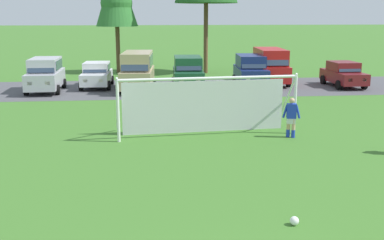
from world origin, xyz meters
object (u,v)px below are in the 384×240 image
(parked_car_slot_left, at_px, (97,75))
(parked_car_slot_right, at_px, (270,65))
(parked_car_slot_center_right, at_px, (251,70))
(soccer_ball, at_px, (294,221))
(player_midfield_center, at_px, (291,118))
(parked_car_slot_center, at_px, (188,72))
(parked_car_slot_far_left, at_px, (45,74))
(parked_car_slot_far_right, at_px, (343,74))
(soccer_goal, at_px, (205,103))
(parked_car_slot_center_left, at_px, (138,70))

(parked_car_slot_left, bearing_deg, parked_car_slot_right, 1.72)
(parked_car_slot_center_right, bearing_deg, soccer_ball, -100.38)
(player_midfield_center, xyz_separation_m, parked_car_slot_right, (3.22, 14.88, 0.52))
(parked_car_slot_center, bearing_deg, parked_car_slot_far_left, -179.34)
(parked_car_slot_left, bearing_deg, parked_car_slot_far_right, -4.95)
(soccer_goal, relative_size, parked_car_slot_right, 1.54)
(parked_car_slot_right, bearing_deg, parked_car_slot_far_left, -173.47)
(soccer_goal, relative_size, parked_car_slot_far_left, 1.63)
(soccer_ball, height_order, parked_car_slot_right, parked_car_slot_right)
(parked_car_slot_center_right, bearing_deg, parked_car_slot_far_right, -8.06)
(soccer_ball, relative_size, parked_car_slot_center_right, 0.05)
(soccer_ball, xyz_separation_m, parked_car_slot_right, (5.68, 22.88, 1.23))
(parked_car_slot_far_left, xyz_separation_m, parked_car_slot_left, (3.16, 1.40, -0.24))
(soccer_ball, relative_size, player_midfield_center, 0.13)
(parked_car_slot_far_right, bearing_deg, parked_car_slot_center_left, -179.12)
(soccer_goal, height_order, parked_car_slot_far_left, soccer_goal)
(parked_car_slot_center_right, bearing_deg, soccer_goal, -111.02)
(player_midfield_center, height_order, parked_car_slot_center_right, parked_car_slot_center_right)
(parked_car_slot_left, bearing_deg, player_midfield_center, -57.99)
(soccer_goal, bearing_deg, parked_car_slot_left, 113.02)
(parked_car_slot_center, distance_m, parked_car_slot_right, 6.35)
(soccer_goal, bearing_deg, parked_car_slot_far_right, 46.54)
(soccer_goal, relative_size, parked_car_slot_far_right, 1.78)
(soccer_ball, xyz_separation_m, soccer_goal, (-0.91, 9.11, 1.18))
(player_midfield_center, relative_size, parked_car_slot_far_right, 0.39)
(player_midfield_center, xyz_separation_m, parked_car_slot_far_right, (7.93, 13.04, 0.05))
(parked_car_slot_far_left, bearing_deg, parked_car_slot_left, 23.91)
(parked_car_slot_center_left, relative_size, parked_car_slot_far_right, 1.17)
(player_midfield_center, height_order, parked_car_slot_center_left, parked_car_slot_center_left)
(soccer_ball, bearing_deg, parked_car_slot_far_right, 63.72)
(parked_car_slot_left, bearing_deg, parked_car_slot_center_right, -3.08)
(parked_car_slot_center_right, bearing_deg, parked_car_slot_center_left, -171.85)
(player_midfield_center, height_order, parked_car_slot_far_right, parked_car_slot_far_right)
(parked_car_slot_center_left, distance_m, parked_car_slot_right, 9.71)
(parked_car_slot_far_left, xyz_separation_m, parked_car_slot_far_right, (20.16, -0.07, -0.24))
(parked_car_slot_center, bearing_deg, parked_car_slot_right, 15.18)
(parked_car_slot_far_right, bearing_deg, player_midfield_center, -121.30)
(soccer_goal, bearing_deg, parked_car_slot_center, 87.80)
(player_midfield_center, distance_m, parked_car_slot_far_left, 17.93)
(parked_car_slot_far_right, bearing_deg, parked_car_slot_right, 158.65)
(soccer_ball, distance_m, parked_car_slot_center, 21.25)
(player_midfield_center, xyz_separation_m, parked_car_slot_center_left, (-6.27, 12.82, 0.52))
(soccer_ball, xyz_separation_m, player_midfield_center, (2.47, 8.01, 0.71))
(parked_car_slot_center, bearing_deg, player_midfield_center, -77.57)
(soccer_ball, bearing_deg, parked_car_slot_center_left, 100.35)
(soccer_ball, relative_size, parked_car_slot_left, 0.05)
(parked_car_slot_far_right, bearing_deg, parked_car_slot_center_right, 171.94)
(soccer_goal, height_order, parked_car_slot_right, soccer_goal)
(parked_car_slot_far_left, xyz_separation_m, parked_car_slot_center_left, (5.96, -0.29, 0.23))
(parked_car_slot_center, height_order, parked_car_slot_center_right, same)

